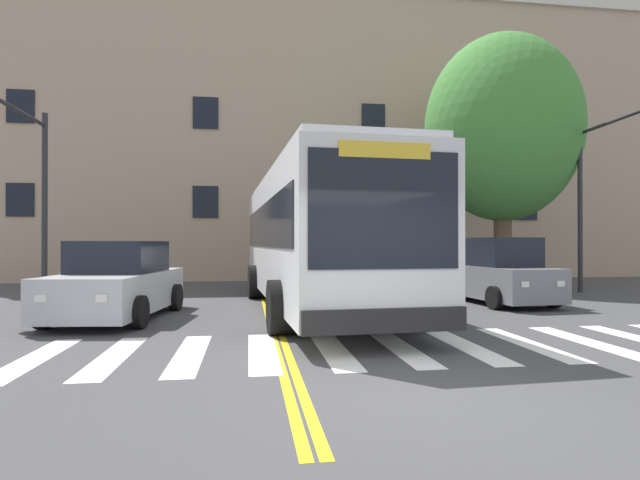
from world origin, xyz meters
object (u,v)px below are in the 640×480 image
(city_bus, at_px, (313,236))
(car_grey_far_lane, at_px, (498,273))
(traffic_light_near_corner, at_px, (611,170))
(car_silver_near_lane, at_px, (118,283))
(street_tree_curbside_large, at_px, (502,129))
(traffic_light_far_corner, at_px, (20,165))

(city_bus, height_order, car_grey_far_lane, city_bus)
(city_bus, bearing_deg, traffic_light_near_corner, 7.33)
(car_silver_near_lane, height_order, traffic_light_near_corner, traffic_light_near_corner)
(street_tree_curbside_large, bearing_deg, car_silver_near_lane, -155.13)
(city_bus, xyz_separation_m, car_silver_near_lane, (-4.55, -1.12, -1.08))
(car_grey_far_lane, relative_size, street_tree_curbside_large, 0.41)
(traffic_light_far_corner, bearing_deg, car_silver_near_lane, -37.82)
(traffic_light_near_corner, distance_m, traffic_light_far_corner, 17.11)
(city_bus, distance_m, car_silver_near_lane, 4.81)
(car_silver_near_lane, bearing_deg, street_tree_curbside_large, 24.87)
(city_bus, distance_m, street_tree_curbside_large, 9.86)
(car_silver_near_lane, distance_m, car_grey_far_lane, 9.95)
(car_grey_far_lane, xyz_separation_m, traffic_light_far_corner, (-12.90, 0.93, 2.91))
(car_silver_near_lane, relative_size, street_tree_curbside_large, 0.47)
(traffic_light_far_corner, relative_size, street_tree_curbside_large, 0.58)
(car_silver_near_lane, relative_size, traffic_light_near_corner, 0.78)
(car_silver_near_lane, bearing_deg, city_bus, 13.79)
(traffic_light_near_corner, distance_m, street_tree_curbside_large, 4.28)
(car_silver_near_lane, xyz_separation_m, traffic_light_far_corner, (-3.05, 2.37, 2.96))
(car_silver_near_lane, height_order, car_grey_far_lane, car_grey_far_lane)
(city_bus, xyz_separation_m, street_tree_curbside_large, (7.72, 4.57, 4.09))
(car_grey_far_lane, bearing_deg, car_silver_near_lane, -171.71)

